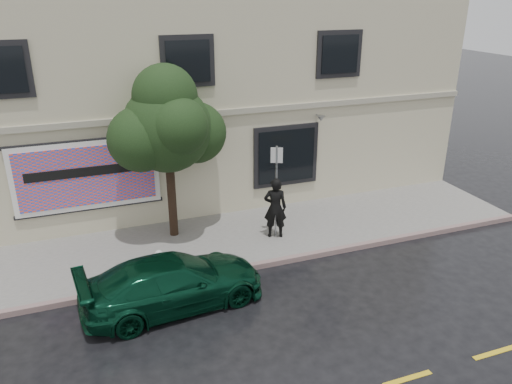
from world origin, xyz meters
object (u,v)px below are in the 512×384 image
object	(u,v)px
fire_hydrant	(160,263)
car	(173,282)
pedestrian	(275,208)
street_tree	(167,129)

from	to	relation	value
fire_hydrant	car	bearing A→B (deg)	-60.05
car	pedestrian	bearing A→B (deg)	-63.13
car	street_tree	world-z (taller)	street_tree
pedestrian	street_tree	bearing A→B (deg)	-1.58
pedestrian	fire_hydrant	bearing A→B (deg)	36.85
car	street_tree	size ratio (longest dim) A/B	0.95
pedestrian	street_tree	xyz separation A→B (m)	(-2.86, 1.18, 2.40)
pedestrian	car	bearing A→B (deg)	53.50
car	fire_hydrant	world-z (taller)	car
fire_hydrant	street_tree	bearing A→B (deg)	94.19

